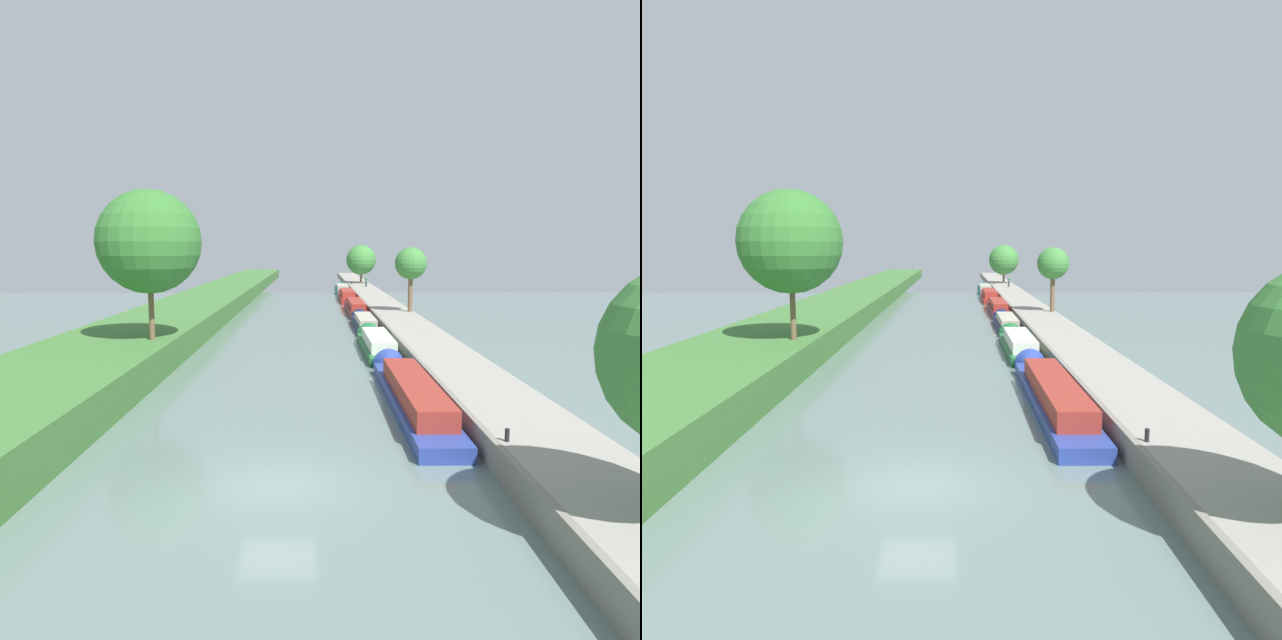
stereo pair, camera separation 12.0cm
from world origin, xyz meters
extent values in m
plane|color=slate|center=(0.00, 0.00, 0.00)|extent=(160.00, 160.00, 0.00)
cube|color=gray|center=(9.47, 0.00, 0.52)|extent=(4.00, 260.00, 1.05)
cube|color=gray|center=(7.35, 0.00, 0.55)|extent=(0.25, 260.00, 1.10)
cube|color=#283D93|center=(5.89, 9.34, 0.31)|extent=(2.06, 15.32, 0.63)
cube|color=maroon|center=(5.89, 8.57, 1.07)|extent=(1.69, 10.72, 0.88)
cone|color=#283D93|center=(5.89, 17.62, 0.31)|extent=(1.96, 1.24, 1.96)
cube|color=#1E6033|center=(5.82, 24.14, 0.30)|extent=(2.10, 11.10, 0.60)
cube|color=silver|center=(5.82, 23.59, 1.00)|extent=(1.73, 7.77, 0.80)
cone|color=#1E6033|center=(5.82, 30.32, 0.30)|extent=(2.00, 1.26, 2.00)
cube|color=#141E42|center=(5.97, 36.46, 0.31)|extent=(1.88, 10.71, 0.62)
cube|color=#B2A893|center=(5.97, 35.92, 0.94)|extent=(1.54, 7.50, 0.65)
cone|color=#141E42|center=(5.97, 42.38, 0.31)|extent=(1.78, 1.13, 1.78)
cube|color=maroon|center=(6.04, 49.68, 0.40)|extent=(1.92, 13.17, 0.79)
cube|color=maroon|center=(6.04, 49.02, 1.16)|extent=(1.57, 9.22, 0.74)
cone|color=maroon|center=(6.04, 56.84, 0.40)|extent=(1.82, 1.15, 1.82)
cube|color=maroon|center=(5.94, 65.23, 0.35)|extent=(2.09, 12.43, 0.70)
cube|color=maroon|center=(5.94, 64.61, 1.14)|extent=(1.71, 8.70, 0.88)
cone|color=maroon|center=(5.94, 72.08, 0.35)|extent=(1.99, 1.25, 1.99)
cube|color=#195B60|center=(5.95, 79.33, 0.39)|extent=(2.14, 10.72, 0.79)
cube|color=#B2A893|center=(5.95, 78.80, 1.09)|extent=(1.75, 7.50, 0.61)
cone|color=#195B60|center=(5.95, 85.33, 0.39)|extent=(2.03, 1.28, 2.03)
cylinder|color=brown|center=(11.04, 41.58, 3.06)|extent=(0.46, 0.46, 4.02)
sphere|color=#3D7F38|center=(11.04, 41.58, 5.96)|extent=(3.24, 3.24, 3.24)
cylinder|color=brown|center=(9.80, 88.45, 2.41)|extent=(0.39, 0.39, 2.73)
sphere|color=#3D7F38|center=(9.80, 88.45, 5.25)|extent=(5.35, 5.35, 5.35)
cylinder|color=brown|center=(-8.85, 18.09, 4.06)|extent=(0.34, 0.34, 4.30)
sphere|color=#33702D|center=(-8.85, 18.09, 7.95)|extent=(6.35, 6.35, 6.35)
cylinder|color=#282D42|center=(9.90, 78.99, 1.46)|extent=(0.26, 0.26, 0.82)
cylinder|color=#286647|center=(9.90, 78.99, 2.18)|extent=(0.34, 0.34, 0.62)
sphere|color=tan|center=(9.90, 78.99, 2.60)|extent=(0.22, 0.22, 0.22)
cylinder|color=black|center=(7.77, 1.18, 1.27)|extent=(0.16, 0.16, 0.45)
cylinder|color=black|center=(7.77, 84.99, 1.27)|extent=(0.16, 0.16, 0.45)
camera|label=1|loc=(1.15, -18.23, 7.68)|focal=33.13mm
camera|label=2|loc=(1.27, -18.23, 7.68)|focal=33.13mm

